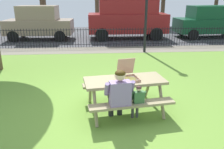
{
  "coord_description": "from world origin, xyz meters",
  "views": [
    {
      "loc": [
        -0.17,
        -4.84,
        2.56
      ],
      "look_at": [
        0.21,
        0.37,
        0.75
      ],
      "focal_mm": 36.84,
      "sensor_mm": 36.0,
      "label": 1
    }
  ],
  "objects_px": {
    "adult_at_table": "(119,94)",
    "picnic_table_foreground": "(125,86)",
    "pizza_box_open": "(128,75)",
    "parked_car_right": "(127,17)",
    "parked_car_center": "(39,23)",
    "child_at_table": "(138,99)",
    "parked_car_far_right": "(211,21)"
  },
  "relations": [
    {
      "from": "picnic_table_foreground",
      "to": "adult_at_table",
      "type": "distance_m",
      "value": 0.57
    },
    {
      "from": "parked_car_right",
      "to": "parked_car_far_right",
      "type": "distance_m",
      "value": 5.29
    },
    {
      "from": "pizza_box_open",
      "to": "child_at_table",
      "type": "height_order",
      "value": "pizza_box_open"
    },
    {
      "from": "parked_car_center",
      "to": "picnic_table_foreground",
      "type": "bearing_deg",
      "value": -67.21
    },
    {
      "from": "picnic_table_foreground",
      "to": "parked_car_right",
      "type": "distance_m",
      "value": 9.53
    },
    {
      "from": "parked_car_center",
      "to": "parked_car_far_right",
      "type": "height_order",
      "value": "parked_car_center"
    },
    {
      "from": "picnic_table_foreground",
      "to": "adult_at_table",
      "type": "xyz_separation_m",
      "value": [
        -0.18,
        -0.53,
        0.06
      ]
    },
    {
      "from": "parked_car_center",
      "to": "child_at_table",
      "type": "bearing_deg",
      "value": -67.23
    },
    {
      "from": "child_at_table",
      "to": "parked_car_right",
      "type": "distance_m",
      "value": 10.01
    },
    {
      "from": "parked_car_right",
      "to": "pizza_box_open",
      "type": "bearing_deg",
      "value": -97.73
    },
    {
      "from": "pizza_box_open",
      "to": "parked_car_center",
      "type": "distance_m",
      "value": 10.22
    },
    {
      "from": "picnic_table_foreground",
      "to": "adult_at_table",
      "type": "height_order",
      "value": "adult_at_table"
    },
    {
      "from": "adult_at_table",
      "to": "picnic_table_foreground",
      "type": "bearing_deg",
      "value": 70.91
    },
    {
      "from": "picnic_table_foreground",
      "to": "parked_car_center",
      "type": "distance_m",
      "value": 10.21
    },
    {
      "from": "pizza_box_open",
      "to": "parked_car_right",
      "type": "distance_m",
      "value": 9.49
    },
    {
      "from": "parked_car_center",
      "to": "parked_car_far_right",
      "type": "relative_size",
      "value": 0.89
    },
    {
      "from": "parked_car_center",
      "to": "parked_car_right",
      "type": "xyz_separation_m",
      "value": [
        5.3,
        0.0,
        0.29
      ]
    },
    {
      "from": "parked_car_right",
      "to": "child_at_table",
      "type": "bearing_deg",
      "value": -96.54
    },
    {
      "from": "parked_car_far_right",
      "to": "parked_car_right",
      "type": "bearing_deg",
      "value": 179.99
    },
    {
      "from": "parked_car_center",
      "to": "parked_car_far_right",
      "type": "distance_m",
      "value": 10.58
    },
    {
      "from": "parked_car_far_right",
      "to": "parked_car_center",
      "type": "bearing_deg",
      "value": 180.0
    },
    {
      "from": "picnic_table_foreground",
      "to": "pizza_box_open",
      "type": "bearing_deg",
      "value": 10.18
    },
    {
      "from": "adult_at_table",
      "to": "parked_car_far_right",
      "type": "height_order",
      "value": "parked_car_far_right"
    },
    {
      "from": "pizza_box_open",
      "to": "adult_at_table",
      "type": "xyz_separation_m",
      "value": [
        -0.26,
        -0.55,
        -0.2
      ]
    },
    {
      "from": "child_at_table",
      "to": "parked_car_center",
      "type": "distance_m",
      "value": 10.76
    },
    {
      "from": "picnic_table_foreground",
      "to": "child_at_table",
      "type": "xyz_separation_m",
      "value": [
        0.21,
        -0.51,
        -0.09
      ]
    },
    {
      "from": "pizza_box_open",
      "to": "parked_car_far_right",
      "type": "relative_size",
      "value": 0.13
    },
    {
      "from": "parked_car_right",
      "to": "parked_car_far_right",
      "type": "bearing_deg",
      "value": -0.01
    },
    {
      "from": "pizza_box_open",
      "to": "parked_car_far_right",
      "type": "bearing_deg",
      "value": 55.08
    },
    {
      "from": "adult_at_table",
      "to": "parked_car_far_right",
      "type": "relative_size",
      "value": 0.27
    },
    {
      "from": "pizza_box_open",
      "to": "adult_at_table",
      "type": "distance_m",
      "value": 0.63
    },
    {
      "from": "pizza_box_open",
      "to": "parked_car_right",
      "type": "xyz_separation_m",
      "value": [
        1.27,
        9.39,
        0.45
      ]
    }
  ]
}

